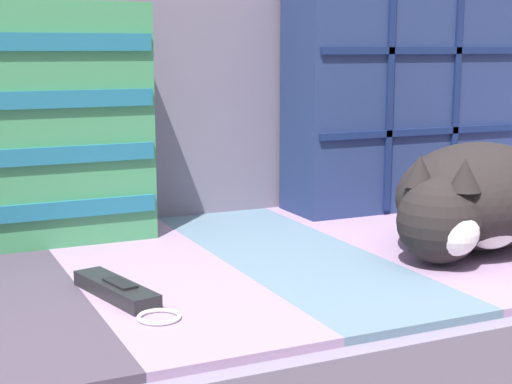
{
  "coord_description": "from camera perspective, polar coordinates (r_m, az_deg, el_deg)",
  "views": [
    {
      "loc": [
        -0.61,
        -0.87,
        0.7
      ],
      "look_at": [
        -0.17,
        0.07,
        0.51
      ],
      "focal_mm": 55.0,
      "sensor_mm": 36.0,
      "label": 1
    }
  ],
  "objects": [
    {
      "name": "game_remote_far",
      "position": [
        0.94,
        -9.93,
        -7.14
      ],
      "size": [
        0.09,
        0.2,
        0.02
      ],
      "color": "black",
      "rests_on": "couch"
    },
    {
      "name": "sleeping_cat",
      "position": [
        1.18,
        15.49,
        -0.52
      ],
      "size": [
        0.37,
        0.34,
        0.15
      ],
      "color": "black",
      "rests_on": "couch"
    },
    {
      "name": "throw_pillow_quilted",
      "position": [
        1.48,
        10.53,
        7.32
      ],
      "size": [
        0.43,
        0.14,
        0.43
      ],
      "color": "navy",
      "rests_on": "couch"
    },
    {
      "name": "couch",
      "position": [
        1.29,
        5.77,
        -12.34
      ],
      "size": [
        1.78,
        0.8,
        0.41
      ],
      "color": "brown",
      "rests_on": "ground_plane"
    },
    {
      "name": "sofa_backrest",
      "position": [
        1.48,
        -0.47,
        9.18
      ],
      "size": [
        1.75,
        0.14,
        0.52
      ],
      "color": "slate",
      "rests_on": "couch"
    }
  ]
}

